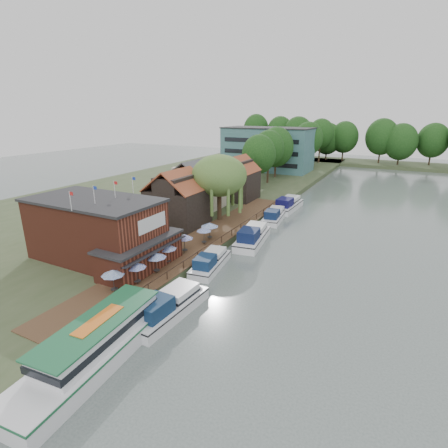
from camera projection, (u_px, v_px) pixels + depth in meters
The scene contains 30 objects.
ground at pixel (222, 292), 35.82m from camera, with size 260.00×260.00×0.00m, color #4B5753.
land_bank at pixel (177, 191), 78.40m from camera, with size 50.00×140.00×1.00m, color #384728.
quay_deck at pixel (204, 240), 47.45m from camera, with size 6.00×50.00×0.10m, color #47301E.
quay_rail at pixel (223, 239), 46.54m from camera, with size 0.20×49.00×1.00m, color black, non-canonical shape.
pub at pixel (109, 231), 39.72m from camera, with size 20.00×11.00×7.30m, color maroon, non-canonical shape.
hotel_block at pixel (267, 149), 102.30m from camera, with size 25.40×12.40×12.30m, color #38666B, non-canonical shape.
cottage_a at pixel (177, 198), 52.62m from camera, with size 8.60×7.60×8.50m, color black, non-canonical shape.
cottage_b at pixel (196, 184), 62.36m from camera, with size 9.60×8.60×8.50m, color beige, non-canonical shape.
cottage_c at pixel (238, 178), 68.18m from camera, with size 7.60×7.60×8.50m, color black, non-canonical shape.
willow at pixel (219, 188), 54.54m from camera, with size 8.60×8.60×10.43m, color #476B2D, non-canonical shape.
umbrella_0 at pixel (114, 281), 33.17m from camera, with size 2.21×2.21×2.38m, color navy, non-canonical shape.
umbrella_1 at pixel (137, 273), 34.77m from camera, with size 2.03×2.03×2.38m, color navy, non-canonical shape.
umbrella_2 at pixel (156, 263), 37.14m from camera, with size 2.28×2.28×2.38m, color #1C3E9B, non-canonical shape.
umbrella_3 at pixel (167, 254), 39.42m from camera, with size 2.23×2.23×2.38m, color navy, non-canonical shape.
umbrella_4 at pixel (184, 243), 42.64m from camera, with size 2.17×2.17×2.38m, color navy, non-canonical shape.
umbrella_5 at pixel (204, 236), 45.26m from camera, with size 1.95×1.95×2.38m, color navy, non-canonical shape.
umbrella_6 at pixel (210, 231), 47.01m from camera, with size 2.40×2.40×2.38m, color navy, non-canonical shape.
cruiser_0 at pixel (169, 303), 31.37m from camera, with size 3.32×10.27×2.50m, color silver, non-canonical shape.
cruiser_1 at pixel (210, 260), 40.88m from camera, with size 2.92×9.06×2.16m, color white, non-canonical shape.
cruiser_2 at pixel (253, 234), 48.71m from camera, with size 3.46×10.70×2.63m, color white, non-canonical shape.
cruiser_3 at pixel (274, 214), 58.79m from camera, with size 3.06×9.47×2.28m, color white, non-canonical shape.
cruiser_4 at pixel (288, 203), 65.22m from camera, with size 3.48×10.74×2.64m, color white, non-canonical shape.
tour_boat at pixel (94, 344), 25.34m from camera, with size 4.14×14.73×3.22m, color silver, non-canonical shape.
swan at pixel (139, 334), 28.70m from camera, with size 0.44×0.44×0.44m, color white.
bank_tree_0 at pixel (259, 162), 76.36m from camera, with size 7.42×7.42×12.00m, color #143811, non-canonical shape.
bank_tree_1 at pixel (268, 157), 83.33m from camera, with size 7.31×7.31×12.52m, color #143811, non-canonical shape.
bank_tree_2 at pixel (276, 152), 90.76m from camera, with size 8.92×8.92×12.95m, color #143811, non-canonical shape.
bank_tree_3 at pixel (308, 145), 104.24m from camera, with size 8.57×8.57×13.79m, color #143811, non-canonical shape.
bank_tree_4 at pixel (295, 147), 112.69m from camera, with size 7.64×7.64×11.18m, color #143811, non-canonical shape.
bank_tree_5 at pixel (320, 141), 116.49m from camera, with size 8.41×8.41×14.42m, color #143811, non-canonical shape.
Camera 1 is at (15.04, -28.14, 17.71)m, focal length 28.00 mm.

